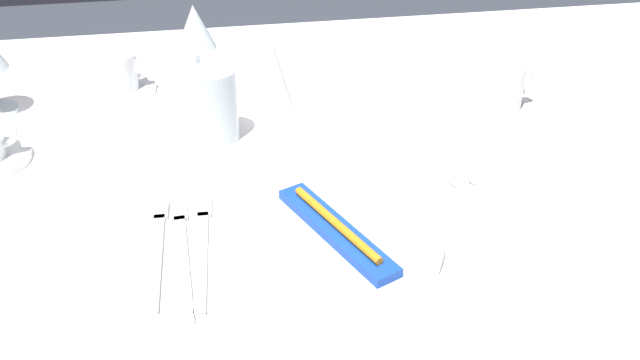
% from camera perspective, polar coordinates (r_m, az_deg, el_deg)
% --- Properties ---
extents(dining_table, '(1.80, 1.11, 0.74)m').
position_cam_1_polar(dining_table, '(1.09, 0.23, -1.82)').
color(dining_table, white).
rests_on(dining_table, ground).
extents(dinner_plate, '(0.26, 0.26, 0.02)m').
position_cam_1_polar(dinner_plate, '(0.86, 1.30, -4.90)').
color(dinner_plate, white).
rests_on(dinner_plate, dining_table).
extents(toothbrush_package, '(0.12, 0.21, 0.02)m').
position_cam_1_polar(toothbrush_package, '(0.85, 1.32, -4.02)').
color(toothbrush_package, blue).
rests_on(toothbrush_package, dinner_plate).
extents(fork_outer, '(0.03, 0.22, 0.00)m').
position_cam_1_polar(fork_outer, '(0.88, -9.46, -5.22)').
color(fork_outer, beige).
rests_on(fork_outer, dining_table).
extents(fork_inner, '(0.03, 0.23, 0.00)m').
position_cam_1_polar(fork_inner, '(0.87, -11.01, -5.68)').
color(fork_inner, beige).
rests_on(fork_inner, dining_table).
extents(fork_salad, '(0.02, 0.21, 0.00)m').
position_cam_1_polar(fork_salad, '(0.89, -12.95, -5.24)').
color(fork_salad, beige).
rests_on(fork_salad, dining_table).
extents(dinner_knife, '(0.02, 0.23, 0.00)m').
position_cam_1_polar(dinner_knife, '(0.92, 11.32, -3.65)').
color(dinner_knife, beige).
rests_on(dinner_knife, dining_table).
extents(spoon_soup, '(0.03, 0.22, 0.01)m').
position_cam_1_polar(spoon_soup, '(0.95, 12.15, -2.15)').
color(spoon_soup, beige).
rests_on(spoon_soup, dining_table).
extents(spoon_dessert, '(0.03, 0.23, 0.01)m').
position_cam_1_polar(spoon_dessert, '(0.96, 13.65, -1.93)').
color(spoon_dessert, beige).
rests_on(spoon_dessert, dining_table).
extents(saucer_left, '(0.14, 0.14, 0.01)m').
position_cam_1_polar(saucer_left, '(1.20, 13.94, 5.59)').
color(saucer_left, white).
rests_on(saucer_left, dining_table).
extents(coffee_cup_left, '(0.10, 0.08, 0.07)m').
position_cam_1_polar(coffee_cup_left, '(1.18, 14.30, 7.39)').
color(coffee_cup_left, white).
rests_on(coffee_cup_left, saucer_left).
extents(saucer_right, '(0.14, 0.14, 0.01)m').
position_cam_1_polar(saucer_right, '(1.28, -16.15, 6.93)').
color(saucer_right, white).
rests_on(saucer_right, dining_table).
extents(coffee_cup_right, '(0.11, 0.08, 0.06)m').
position_cam_1_polar(coffee_cup_right, '(1.26, -16.33, 8.42)').
color(coffee_cup_right, white).
rests_on(coffee_cup_right, saucer_right).
extents(wine_glass_centre, '(0.07, 0.07, 0.15)m').
position_cam_1_polar(wine_glass_centre, '(1.24, -9.99, 11.66)').
color(wine_glass_centre, silver).
rests_on(wine_glass_centre, dining_table).
extents(drink_tumbler, '(0.07, 0.07, 0.11)m').
position_cam_1_polar(drink_tumbler, '(1.08, -8.39, 5.66)').
color(drink_tumbler, silver).
rests_on(drink_tumbler, dining_table).
extents(napkin_folded, '(0.08, 0.08, 0.14)m').
position_cam_1_polar(napkin_folded, '(1.13, -3.99, 8.49)').
color(napkin_folded, white).
rests_on(napkin_folded, dining_table).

